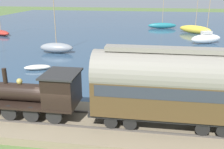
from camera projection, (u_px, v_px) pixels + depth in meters
name	position (u px, v px, depth m)	size (l,w,h in m)	color
ground_plane	(58.00, 127.00, 15.93)	(200.00, 200.00, 0.00)	#516B38
harbor_water	(127.00, 27.00, 56.40)	(80.00, 80.00, 0.01)	#2D4760
rail_embankment	(59.00, 121.00, 16.11)	(5.17, 56.00, 0.57)	#84755B
steam_locomotive	(45.00, 92.00, 15.62)	(2.45, 5.63, 2.90)	black
passenger_coach	(167.00, 84.00, 14.31)	(2.42, 8.54, 4.50)	black
sailboat_red	(1.00, 32.00, 46.44)	(3.89, 4.73, 8.61)	#B72D23
sailboat_gray	(57.00, 47.00, 33.82)	(1.72, 4.36, 9.30)	gray
sailboat_teal	(162.00, 25.00, 54.38)	(2.21, 5.98, 7.05)	#1E707A
sailboat_white	(206.00, 38.00, 39.52)	(3.32, 5.08, 7.05)	white
sailboat_yellow	(195.00, 29.00, 48.21)	(4.64, 5.90, 8.01)	gold
rowboat_near_shore	(37.00, 67.00, 26.88)	(1.73, 2.80, 0.52)	beige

